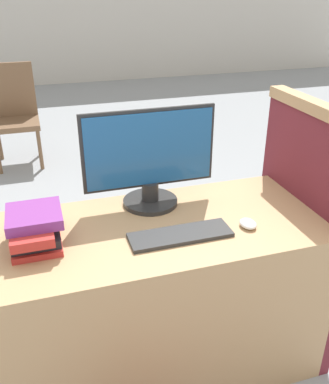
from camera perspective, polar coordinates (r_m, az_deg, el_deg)
The scene contains 7 objects.
desk at distance 1.96m, azimuth -0.43°, elevation -13.92°, with size 1.33×0.63×0.75m.
carrel_divider at distance 2.11m, azimuth 17.61°, elevation -4.38°, with size 0.07×0.68×1.19m.
monitor at distance 1.82m, azimuth -2.02°, elevation 4.47°, with size 0.57×0.24×0.43m.
keyboard at distance 1.66m, azimuth 2.13°, elevation -5.75°, with size 0.40×0.13×0.02m.
mouse at distance 1.75m, azimuth 11.08°, elevation -4.16°, with size 0.06×0.08×0.03m.
book_stack at distance 1.67m, azimuth -16.98°, elevation -4.61°, with size 0.20×0.29×0.13m.
far_chair at distance 4.42m, azimuth -19.43°, elevation 10.15°, with size 0.44×0.44×0.95m.
Camera 1 is at (-0.43, -1.11, 1.64)m, focal length 40.00 mm.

